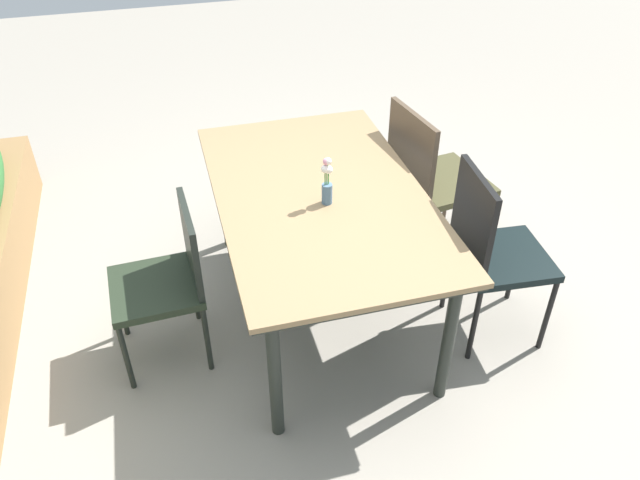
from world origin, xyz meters
TOP-DOWN VIEW (x-y plane):
  - ground_plane at (0.00, 0.00)m, footprint 12.00×12.00m
  - dining_table at (-0.01, 0.03)m, footprint 1.69×1.01m
  - chair_near_right at (0.35, -0.74)m, footprint 0.57×0.57m
  - chair_near_left at (-0.39, -0.74)m, footprint 0.47×0.47m
  - chair_far_side at (-0.11, 0.82)m, footprint 0.45×0.45m
  - flower_vase at (-0.11, 0.02)m, footprint 0.05×0.06m

SIDE VIEW (x-z plane):
  - ground_plane at x=0.00m, z-range 0.00..0.00m
  - chair_far_side at x=-0.11m, z-range 0.07..0.92m
  - chair_near_right at x=0.35m, z-range 0.07..1.03m
  - chair_near_left at x=-0.39m, z-range 0.07..1.05m
  - dining_table at x=-0.01m, z-range 0.32..1.10m
  - flower_vase at x=-0.11m, z-range 0.77..1.01m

